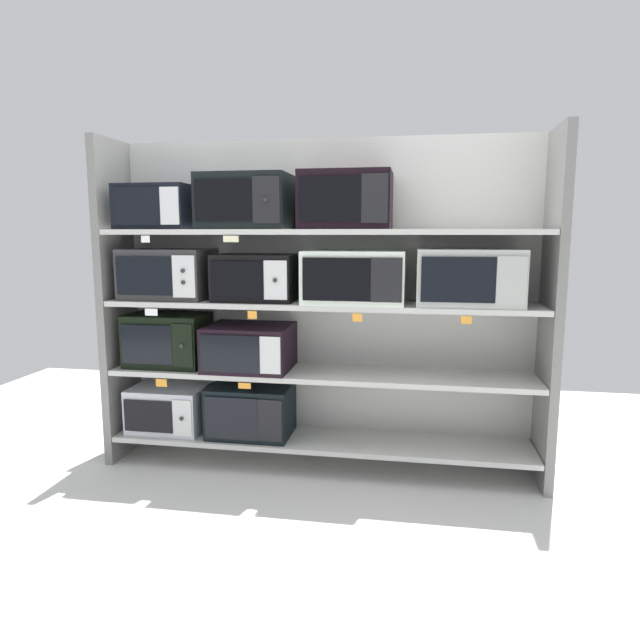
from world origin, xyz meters
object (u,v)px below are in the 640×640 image
(microwave_5, at_px, (256,277))
(microwave_9, at_px, (246,202))
(microwave_1, at_px, (251,410))
(microwave_2, at_px, (168,340))
(microwave_3, at_px, (250,347))
(microwave_0, at_px, (169,408))
(microwave_6, at_px, (355,277))
(microwave_8, at_px, (159,207))
(microwave_7, at_px, (469,277))
(microwave_4, at_px, (168,274))
(microwave_10, at_px, (346,201))

(microwave_5, distance_m, microwave_9, 0.44)
(microwave_1, bearing_deg, microwave_9, 172.81)
(microwave_2, bearing_deg, microwave_3, -0.04)
(microwave_0, relative_size, microwave_9, 0.89)
(microwave_0, height_order, microwave_1, microwave_1)
(microwave_2, bearing_deg, microwave_6, -0.01)
(microwave_1, distance_m, microwave_8, 1.34)
(microwave_0, height_order, microwave_7, microwave_7)
(microwave_0, relative_size, microwave_4, 0.89)
(microwave_5, xyz_separation_m, microwave_7, (1.22, -0.00, 0.02))
(microwave_9, bearing_deg, microwave_5, -0.19)
(microwave_1, distance_m, microwave_7, 1.52)
(microwave_6, height_order, microwave_9, microwave_9)
(microwave_4, bearing_deg, microwave_2, 179.80)
(microwave_7, bearing_deg, microwave_8, -179.99)
(microwave_6, distance_m, microwave_10, 0.43)
(microwave_4, height_order, microwave_7, microwave_7)
(microwave_5, height_order, microwave_10, microwave_10)
(microwave_1, xyz_separation_m, microwave_3, (0.00, -0.00, 0.39))
(microwave_0, xyz_separation_m, microwave_8, (-0.01, -0.00, 1.24))
(microwave_10, bearing_deg, microwave_4, -180.00)
(microwave_3, bearing_deg, microwave_4, 179.97)
(microwave_5, bearing_deg, microwave_10, 0.01)
(microwave_0, distance_m, microwave_3, 0.67)
(microwave_0, bearing_deg, microwave_8, -178.17)
(microwave_1, distance_m, microwave_2, 0.67)
(microwave_5, distance_m, microwave_10, 0.69)
(microwave_1, height_order, microwave_9, microwave_9)
(microwave_3, xyz_separation_m, microwave_9, (-0.00, 0.00, 0.86))
(microwave_9, bearing_deg, microwave_2, -179.99)
(microwave_2, xyz_separation_m, microwave_7, (1.79, -0.00, 0.41))
(microwave_0, xyz_separation_m, microwave_9, (0.53, -0.00, 1.27))
(microwave_1, height_order, microwave_6, microwave_6)
(microwave_8, relative_size, microwave_10, 0.84)
(microwave_3, distance_m, microwave_9, 0.86)
(microwave_2, bearing_deg, microwave_1, -0.03)
(microwave_0, height_order, microwave_3, microwave_3)
(microwave_0, xyz_separation_m, microwave_1, (0.53, -0.00, 0.02))
(microwave_8, xyz_separation_m, microwave_10, (1.13, 0.00, 0.03))
(microwave_4, bearing_deg, microwave_9, 0.01)
(microwave_7, bearing_deg, microwave_2, 180.00)
(microwave_4, distance_m, microwave_7, 1.77)
(microwave_3, height_order, microwave_7, microwave_7)
(microwave_4, xyz_separation_m, microwave_8, (-0.04, -0.00, 0.40))
(microwave_10, bearing_deg, microwave_6, -0.20)
(microwave_0, xyz_separation_m, microwave_6, (1.17, -0.00, 0.84))
(microwave_1, relative_size, microwave_6, 0.87)
(microwave_3, height_order, microwave_9, microwave_9)
(microwave_4, distance_m, microwave_6, 1.14)
(microwave_1, bearing_deg, microwave_0, 179.96)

